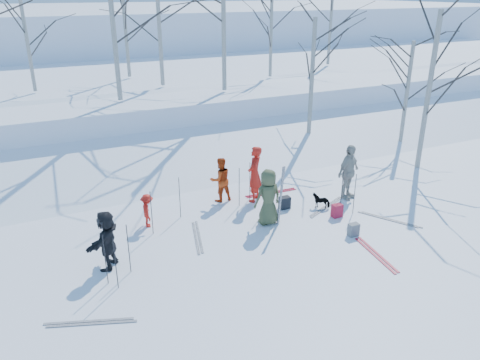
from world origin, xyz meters
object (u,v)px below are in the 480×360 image
skier_grey_west (107,240)px  backpack_dark (285,203)px  skier_red_seated (148,211)px  skier_red_north (255,174)px  backpack_grey (353,230)px  dog (321,201)px  backpack_red (337,211)px  skier_cream_east (348,172)px  skier_olive_center (268,197)px  skier_redor_behind (220,180)px

skier_grey_west → backpack_dark: skier_grey_west is taller
skier_red_seated → backpack_dark: 4.39m
skier_red_north → backpack_grey: skier_red_north is taller
dog → backpack_red: 0.78m
backpack_red → skier_grey_west: bearing=178.3°
backpack_dark → skier_cream_east: bearing=-5.0°
skier_olive_center → backpack_red: bearing=162.8°
skier_red_north → backpack_grey: 3.78m
skier_cream_east → backpack_dark: bearing=155.0°
backpack_dark → backpack_grey: bearing=-70.5°
skier_red_north → skier_red_seated: size_ratio=1.84×
skier_olive_center → skier_red_seated: (-3.32, 1.37, -0.35)m
dog → backpack_grey: 1.99m
skier_grey_west → backpack_grey: bearing=113.7°
skier_redor_behind → backpack_grey: 4.64m
skier_redor_behind → skier_cream_east: 4.29m
skier_cream_east → backpack_red: skier_cream_east is taller
skier_olive_center → skier_redor_behind: size_ratio=1.14×
skier_red_north → skier_redor_behind: skier_red_north is taller
skier_red_north → backpack_dark: skier_red_north is taller
skier_grey_west → skier_redor_behind: bearing=156.2°
skier_red_north → backpack_grey: size_ratio=5.00×
backpack_dark → skier_redor_behind: bearing=138.3°
skier_olive_center → backpack_grey: skier_olive_center is taller
skier_cream_east → dog: bearing=171.5°
skier_olive_center → backpack_dark: 1.37m
skier_cream_east → skier_grey_west: (-8.13, -0.83, -0.16)m
backpack_grey → skier_cream_east: bearing=56.7°
skier_redor_behind → skier_red_seated: size_ratio=1.47×
skier_cream_east → backpack_red: (-1.16, -1.03, -0.73)m
skier_grey_west → backpack_red: skier_grey_west is taller
backpack_red → backpack_dark: size_ratio=1.05×
skier_redor_behind → backpack_grey: skier_redor_behind is taller
skier_olive_center → skier_redor_behind: skier_olive_center is taller
skier_grey_west → skier_olive_center: bearing=129.8°
backpack_grey → backpack_dark: 2.58m
skier_redor_behind → backpack_red: size_ratio=3.62×
dog → skier_olive_center: bearing=-46.1°
skier_olive_center → dog: 2.21m
skier_olive_center → skier_red_seated: bearing=-25.0°
skier_olive_center → skier_red_seated: 3.61m
skier_red_north → skier_grey_west: skier_red_north is taller
skier_red_seated → skier_grey_west: skier_grey_west is taller
skier_olive_center → skier_red_north: size_ratio=0.91×
skier_red_north → backpack_dark: 1.37m
dog → backpack_grey: (-0.25, -1.98, -0.05)m
skier_red_seated → backpack_dark: skier_red_seated is taller
skier_cream_east → backpack_grey: (-1.46, -2.23, -0.75)m
dog → backpack_grey: size_ratio=1.50×
skier_redor_behind → skier_grey_west: 4.86m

